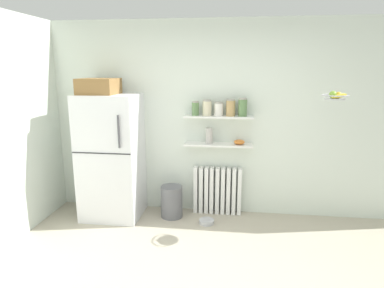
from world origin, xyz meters
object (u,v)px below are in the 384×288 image
(storage_jar_3, at_px, (231,108))
(vase, at_px, (209,136))
(storage_jar_2, at_px, (219,109))
(storage_jar_0, at_px, (195,108))
(storage_jar_1, at_px, (207,108))
(storage_jar_4, at_px, (243,107))
(radiator, at_px, (217,191))
(pet_food_bowl, at_px, (207,222))
(hanging_fruit_basket, at_px, (336,96))
(refrigerator, at_px, (111,154))
(shelf_bowl, at_px, (239,142))
(trash_bin, at_px, (172,201))

(storage_jar_3, relative_size, vase, 1.05)
(storage_jar_2, bearing_deg, storage_jar_0, -180.00)
(storage_jar_1, distance_m, storage_jar_4, 0.46)
(radiator, xyz_separation_m, pet_food_bowl, (-0.12, -0.35, -0.30))
(radiator, bearing_deg, vase, -166.06)
(hanging_fruit_basket, bearing_deg, refrigerator, 175.80)
(vase, bearing_deg, radiator, 13.94)
(refrigerator, bearing_deg, shelf_bowl, 7.37)
(vase, height_order, hanging_fruit_basket, hanging_fruit_basket)
(storage_jar_1, relative_size, hanging_fruit_basket, 0.72)
(storage_jar_1, bearing_deg, trash_bin, -158.93)
(refrigerator, bearing_deg, trash_bin, 3.13)
(storage_jar_1, height_order, storage_jar_2, storage_jar_1)
(shelf_bowl, height_order, hanging_fruit_basket, hanging_fruit_basket)
(pet_food_bowl, bearing_deg, trash_bin, 163.10)
(storage_jar_0, distance_m, pet_food_bowl, 1.49)
(storage_jar_3, xyz_separation_m, trash_bin, (-0.76, -0.17, -1.26))
(storage_jar_3, relative_size, pet_food_bowl, 1.11)
(storage_jar_3, distance_m, pet_food_bowl, 1.51)
(storage_jar_1, relative_size, storage_jar_4, 0.89)
(storage_jar_1, relative_size, shelf_bowl, 1.46)
(radiator, relative_size, shelf_bowl, 4.59)
(storage_jar_1, distance_m, storage_jar_2, 0.15)
(storage_jar_3, bearing_deg, storage_jar_1, 180.00)
(radiator, distance_m, storage_jar_1, 1.16)
(storage_jar_0, bearing_deg, radiator, 5.61)
(radiator, distance_m, hanging_fruit_basket, 1.94)
(storage_jar_2, bearing_deg, storage_jar_3, -0.00)
(storage_jar_3, bearing_deg, vase, 180.00)
(storage_jar_2, xyz_separation_m, storage_jar_4, (0.31, 0.00, 0.03))
(storage_jar_3, relative_size, trash_bin, 0.51)
(vase, bearing_deg, hanging_fruit_basket, -16.23)
(refrigerator, relative_size, pet_food_bowl, 9.38)
(storage_jar_2, distance_m, vase, 0.38)
(hanging_fruit_basket, bearing_deg, storage_jar_3, 160.21)
(refrigerator, distance_m, storage_jar_1, 1.41)
(storage_jar_1, xyz_separation_m, pet_food_bowl, (0.04, -0.32, -1.45))
(refrigerator, distance_m, storage_jar_0, 1.27)
(storage_jar_1, relative_size, pet_food_bowl, 1.05)
(shelf_bowl, bearing_deg, storage_jar_3, 180.00)
(radiator, relative_size, storage_jar_3, 3.00)
(refrigerator, height_order, storage_jar_2, refrigerator)
(storage_jar_2, height_order, storage_jar_4, storage_jar_4)
(storage_jar_3, bearing_deg, hanging_fruit_basket, -19.79)
(vase, relative_size, trash_bin, 0.48)
(storage_jar_2, bearing_deg, trash_bin, -163.94)
(pet_food_bowl, bearing_deg, storage_jar_1, 96.67)
(storage_jar_0, xyz_separation_m, vase, (0.18, 0.00, -0.36))
(trash_bin, bearing_deg, storage_jar_0, 30.20)
(radiator, height_order, pet_food_bowl, radiator)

